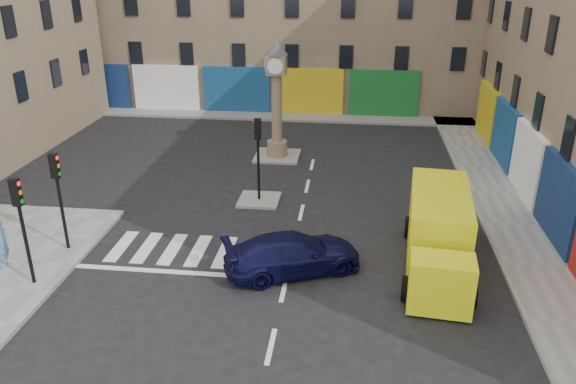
% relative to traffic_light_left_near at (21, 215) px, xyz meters
% --- Properties ---
extents(ground, '(120.00, 120.00, 0.00)m').
position_rel_traffic_light_left_near_xyz_m(ground, '(8.30, -0.20, -2.62)').
color(ground, black).
rests_on(ground, ground).
extents(sidewalk_right, '(2.60, 30.00, 0.15)m').
position_rel_traffic_light_left_near_xyz_m(sidewalk_right, '(17.00, 9.80, -2.55)').
color(sidewalk_right, gray).
rests_on(sidewalk_right, ground).
extents(sidewalk_far, '(32.00, 2.40, 0.15)m').
position_rel_traffic_light_left_near_xyz_m(sidewalk_far, '(4.30, 22.00, -2.55)').
color(sidewalk_far, gray).
rests_on(sidewalk_far, ground).
extents(island_near, '(1.80, 1.80, 0.12)m').
position_rel_traffic_light_left_near_xyz_m(island_near, '(6.30, 7.80, -2.56)').
color(island_near, gray).
rests_on(island_near, ground).
extents(island_far, '(2.40, 2.40, 0.12)m').
position_rel_traffic_light_left_near_xyz_m(island_far, '(6.30, 13.80, -2.56)').
color(island_far, gray).
rests_on(island_far, ground).
extents(traffic_light_left_near, '(0.28, 0.22, 3.70)m').
position_rel_traffic_light_left_near_xyz_m(traffic_light_left_near, '(0.00, 0.00, 0.00)').
color(traffic_light_left_near, black).
rests_on(traffic_light_left_near, sidewalk_left).
extents(traffic_light_left_far, '(0.28, 0.22, 3.70)m').
position_rel_traffic_light_left_near_xyz_m(traffic_light_left_far, '(0.00, 2.40, 0.00)').
color(traffic_light_left_far, black).
rests_on(traffic_light_left_far, sidewalk_left).
extents(traffic_light_island, '(0.28, 0.22, 3.70)m').
position_rel_traffic_light_left_near_xyz_m(traffic_light_island, '(6.30, 7.80, -0.03)').
color(traffic_light_island, black).
rests_on(traffic_light_island, island_near).
extents(clock_pillar, '(1.20, 1.20, 6.10)m').
position_rel_traffic_light_left_near_xyz_m(clock_pillar, '(6.30, 13.80, 0.93)').
color(clock_pillar, '#856E57').
rests_on(clock_pillar, island_far).
extents(navy_sedan, '(5.14, 3.69, 1.38)m').
position_rel_traffic_light_left_near_xyz_m(navy_sedan, '(8.47, 1.97, -1.93)').
color(navy_sedan, black).
rests_on(navy_sedan, ground).
extents(yellow_van, '(2.80, 6.89, 2.45)m').
position_rel_traffic_light_left_near_xyz_m(yellow_van, '(13.49, 3.13, -1.41)').
color(yellow_van, yellow).
rests_on(yellow_van, ground).
extents(pedestrian_blue, '(0.57, 0.77, 1.92)m').
position_rel_traffic_light_left_near_xyz_m(pedestrian_blue, '(-1.49, 0.86, -1.51)').
color(pedestrian_blue, '#5697C6').
rests_on(pedestrian_blue, sidewalk_left).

